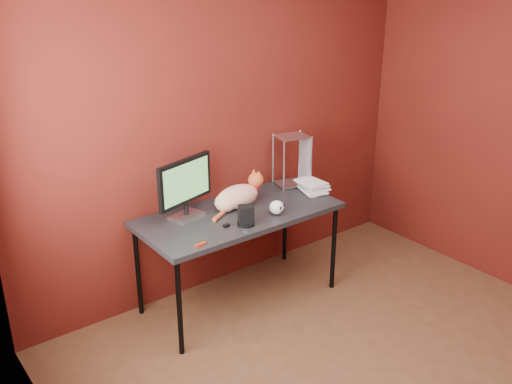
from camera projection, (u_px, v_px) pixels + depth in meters
room at (412, 168)px, 3.00m from camera, size 3.52×3.52×2.61m
desk at (239, 218)px, 4.21m from camera, size 1.50×0.70×0.75m
monitor at (185, 185)px, 4.01m from camera, size 0.49×0.22×0.44m
cat at (238, 196)px, 4.24m from camera, size 0.53×0.24×0.26m
skull_mug at (277, 207)px, 4.13m from camera, size 0.11×0.12×0.10m
speaker at (246, 216)px, 3.95m from camera, size 0.13×0.12×0.14m
book_stack at (305, 135)px, 4.37m from camera, size 0.24×0.28×0.94m
wire_rack at (292, 160)px, 4.63m from camera, size 0.29×0.25×0.42m
pocket_knife at (201, 245)px, 3.68m from camera, size 0.08×0.03×0.02m
black_gadget at (226, 226)px, 3.94m from camera, size 0.05×0.03×0.02m
washer at (246, 231)px, 3.89m from camera, size 0.05×0.05×0.00m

